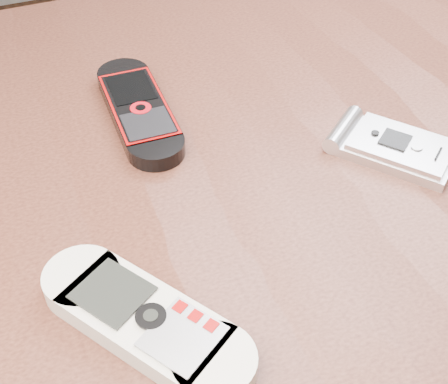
# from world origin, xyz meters

# --- Properties ---
(table) EXTENTS (1.20, 0.80, 0.75)m
(table) POSITION_xyz_m (0.00, 0.00, 0.64)
(table) COLOR black
(table) RESTS_ON ground
(nokia_white) EXTENTS (0.14, 0.17, 0.02)m
(nokia_white) POSITION_xyz_m (-0.09, -0.09, 0.76)
(nokia_white) COLOR silver
(nokia_white) RESTS_ON table
(nokia_black_red) EXTENTS (0.06, 0.17, 0.02)m
(nokia_black_red) POSITION_xyz_m (-0.03, 0.14, 0.76)
(nokia_black_red) COLOR black
(nokia_black_red) RESTS_ON table
(motorola_razr) EXTENTS (0.11, 0.12, 0.02)m
(motorola_razr) POSITION_xyz_m (0.17, -0.00, 0.76)
(motorola_razr) COLOR silver
(motorola_razr) RESTS_ON table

